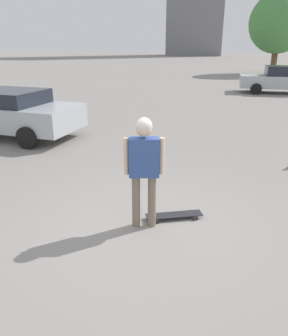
{
  "coord_description": "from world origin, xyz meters",
  "views": [
    {
      "loc": [
        -0.81,
        4.39,
        2.67
      ],
      "look_at": [
        0.0,
        0.0,
        0.96
      ],
      "focal_mm": 35.0,
      "sensor_mm": 36.0,
      "label": 1
    }
  ],
  "objects_px": {
    "person": "(144,162)",
    "skateboard": "(174,215)",
    "car_parked_near": "(8,112)",
    "car_parked_far": "(282,79)"
  },
  "relations": [
    {
      "from": "person",
      "to": "car_parked_far",
      "type": "bearing_deg",
      "value": 60.14
    },
    {
      "from": "person",
      "to": "car_parked_far",
      "type": "distance_m",
      "value": 16.52
    },
    {
      "from": "skateboard",
      "to": "car_parked_far",
      "type": "relative_size",
      "value": 0.2
    },
    {
      "from": "person",
      "to": "car_parked_far",
      "type": "height_order",
      "value": "person"
    },
    {
      "from": "person",
      "to": "skateboard",
      "type": "bearing_deg",
      "value": 22.42
    },
    {
      "from": "car_parked_near",
      "to": "car_parked_far",
      "type": "relative_size",
      "value": 1.0
    },
    {
      "from": "person",
      "to": "car_parked_near",
      "type": "bearing_deg",
      "value": 125.99
    },
    {
      "from": "skateboard",
      "to": "car_parked_near",
      "type": "xyz_separation_m",
      "value": [
        5.43,
        -4.17,
        0.67
      ]
    },
    {
      "from": "skateboard",
      "to": "car_parked_far",
      "type": "xyz_separation_m",
      "value": [
        -4.59,
        -15.43,
        0.7
      ]
    },
    {
      "from": "person",
      "to": "skateboard",
      "type": "height_order",
      "value": "person"
    }
  ]
}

